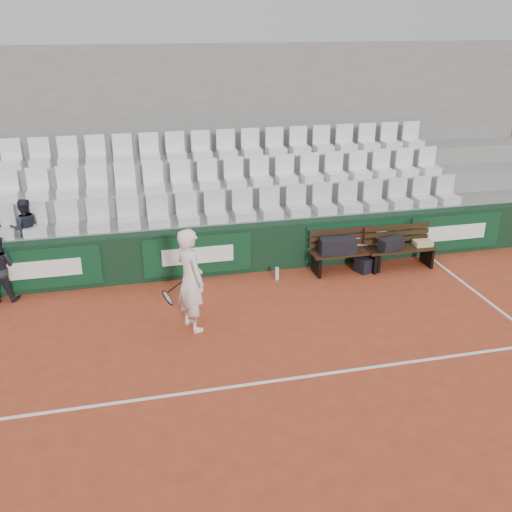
{
  "coord_description": "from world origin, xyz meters",
  "views": [
    {
      "loc": [
        -1.47,
        -6.81,
        5.01
      ],
      "look_at": [
        0.68,
        2.4,
        1.0
      ],
      "focal_mm": 40.0,
      "sensor_mm": 36.0,
      "label": 1
    }
  ],
  "objects_px": {
    "water_bottle_near": "(277,274)",
    "bench_right": "(399,258)",
    "sports_bag_ground": "(367,264)",
    "sports_bag_right": "(391,244)",
    "sports_bag_left": "(338,246)",
    "water_bottle_far": "(364,267)",
    "tennis_player": "(190,280)",
    "bench_left": "(346,261)",
    "spectator_c": "(22,206)"
  },
  "relations": [
    {
      "from": "bench_right",
      "to": "water_bottle_near",
      "type": "xyz_separation_m",
      "value": [
        -2.71,
        -0.01,
        -0.09
      ]
    },
    {
      "from": "sports_bag_left",
      "to": "tennis_player",
      "type": "xyz_separation_m",
      "value": [
        -3.24,
        -1.58,
        0.3
      ]
    },
    {
      "from": "water_bottle_far",
      "to": "bench_left",
      "type": "bearing_deg",
      "value": 164.17
    },
    {
      "from": "water_bottle_far",
      "to": "tennis_player",
      "type": "xyz_separation_m",
      "value": [
        -3.82,
        -1.51,
        0.8
      ]
    },
    {
      "from": "water_bottle_near",
      "to": "spectator_c",
      "type": "xyz_separation_m",
      "value": [
        -4.85,
        1.11,
        1.46
      ]
    },
    {
      "from": "water_bottle_near",
      "to": "water_bottle_far",
      "type": "xyz_separation_m",
      "value": [
        1.89,
        -0.03,
        -0.02
      ]
    },
    {
      "from": "sports_bag_right",
      "to": "tennis_player",
      "type": "distance_m",
      "value": 4.67
    },
    {
      "from": "water_bottle_near",
      "to": "bench_right",
      "type": "bearing_deg",
      "value": 0.19
    },
    {
      "from": "bench_left",
      "to": "water_bottle_near",
      "type": "bearing_deg",
      "value": -177.14
    },
    {
      "from": "tennis_player",
      "to": "spectator_c",
      "type": "relative_size",
      "value": 1.55
    },
    {
      "from": "water_bottle_near",
      "to": "water_bottle_far",
      "type": "distance_m",
      "value": 1.89
    },
    {
      "from": "bench_right",
      "to": "water_bottle_near",
      "type": "bearing_deg",
      "value": -179.81
    },
    {
      "from": "sports_bag_left",
      "to": "water_bottle_far",
      "type": "bearing_deg",
      "value": -6.53
    },
    {
      "from": "sports_bag_right",
      "to": "water_bottle_near",
      "type": "bearing_deg",
      "value": 179.69
    },
    {
      "from": "sports_bag_left",
      "to": "spectator_c",
      "type": "distance_m",
      "value": 6.33
    },
    {
      "from": "sports_bag_ground",
      "to": "water_bottle_far",
      "type": "height_order",
      "value": "sports_bag_ground"
    },
    {
      "from": "bench_left",
      "to": "water_bottle_far",
      "type": "relative_size",
      "value": 6.78
    },
    {
      "from": "sports_bag_ground",
      "to": "tennis_player",
      "type": "distance_m",
      "value": 4.28
    },
    {
      "from": "bench_left",
      "to": "sports_bag_left",
      "type": "xyz_separation_m",
      "value": [
        -0.21,
        -0.04,
        0.38
      ]
    },
    {
      "from": "bench_left",
      "to": "spectator_c",
      "type": "height_order",
      "value": "spectator_c"
    },
    {
      "from": "sports_bag_right",
      "to": "tennis_player",
      "type": "bearing_deg",
      "value": -160.89
    },
    {
      "from": "sports_bag_right",
      "to": "sports_bag_ground",
      "type": "height_order",
      "value": "sports_bag_right"
    },
    {
      "from": "sports_bag_ground",
      "to": "spectator_c",
      "type": "bearing_deg",
      "value": 170.88
    },
    {
      "from": "sports_bag_right",
      "to": "water_bottle_near",
      "type": "relative_size",
      "value": 2.0
    },
    {
      "from": "bench_left",
      "to": "spectator_c",
      "type": "relative_size",
      "value": 1.27
    },
    {
      "from": "bench_left",
      "to": "tennis_player",
      "type": "xyz_separation_m",
      "value": [
        -3.45,
        -1.62,
        0.69
      ]
    },
    {
      "from": "bench_left",
      "to": "sports_bag_ground",
      "type": "relative_size",
      "value": 2.97
    },
    {
      "from": "tennis_player",
      "to": "bench_left",
      "type": "bearing_deg",
      "value": 25.08
    },
    {
      "from": "sports_bag_ground",
      "to": "sports_bag_right",
      "type": "bearing_deg",
      "value": -2.72
    },
    {
      "from": "bench_right",
      "to": "water_bottle_far",
      "type": "xyz_separation_m",
      "value": [
        -0.82,
        -0.04,
        -0.11
      ]
    },
    {
      "from": "sports_bag_right",
      "to": "spectator_c",
      "type": "height_order",
      "value": "spectator_c"
    },
    {
      "from": "sports_bag_ground",
      "to": "spectator_c",
      "type": "distance_m",
      "value": 7.07
    },
    {
      "from": "water_bottle_far",
      "to": "spectator_c",
      "type": "relative_size",
      "value": 0.19
    },
    {
      "from": "bench_right",
      "to": "tennis_player",
      "type": "relative_size",
      "value": 0.82
    },
    {
      "from": "water_bottle_far",
      "to": "sports_bag_right",
      "type": "bearing_deg",
      "value": 1.52
    },
    {
      "from": "spectator_c",
      "to": "sports_bag_right",
      "type": "bearing_deg",
      "value": 164.24
    },
    {
      "from": "water_bottle_near",
      "to": "spectator_c",
      "type": "relative_size",
      "value": 0.23
    },
    {
      "from": "bench_left",
      "to": "bench_right",
      "type": "xyz_separation_m",
      "value": [
        1.19,
        -0.07,
        0.0
      ]
    },
    {
      "from": "water_bottle_near",
      "to": "spectator_c",
      "type": "distance_m",
      "value": 5.18
    },
    {
      "from": "water_bottle_near",
      "to": "water_bottle_far",
      "type": "height_order",
      "value": "water_bottle_near"
    },
    {
      "from": "bench_left",
      "to": "bench_right",
      "type": "bearing_deg",
      "value": -3.23
    },
    {
      "from": "sports_bag_right",
      "to": "water_bottle_near",
      "type": "distance_m",
      "value": 2.51
    },
    {
      "from": "sports_bag_ground",
      "to": "spectator_c",
      "type": "xyz_separation_m",
      "value": [
        -6.83,
        1.1,
        1.44
      ]
    },
    {
      "from": "sports_bag_right",
      "to": "spectator_c",
      "type": "bearing_deg",
      "value": 171.3
    },
    {
      "from": "water_bottle_far",
      "to": "sports_bag_left",
      "type": "bearing_deg",
      "value": 173.47
    },
    {
      "from": "bench_left",
      "to": "spectator_c",
      "type": "bearing_deg",
      "value": 170.81
    },
    {
      "from": "water_bottle_near",
      "to": "tennis_player",
      "type": "distance_m",
      "value": 2.59
    },
    {
      "from": "sports_bag_ground",
      "to": "bench_right",
      "type": "bearing_deg",
      "value": -0.09
    },
    {
      "from": "bench_right",
      "to": "sports_bag_ground",
      "type": "xyz_separation_m",
      "value": [
        -0.73,
        0.0,
        -0.07
      ]
    },
    {
      "from": "tennis_player",
      "to": "spectator_c",
      "type": "xyz_separation_m",
      "value": [
        -2.92,
        2.65,
        0.68
      ]
    }
  ]
}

